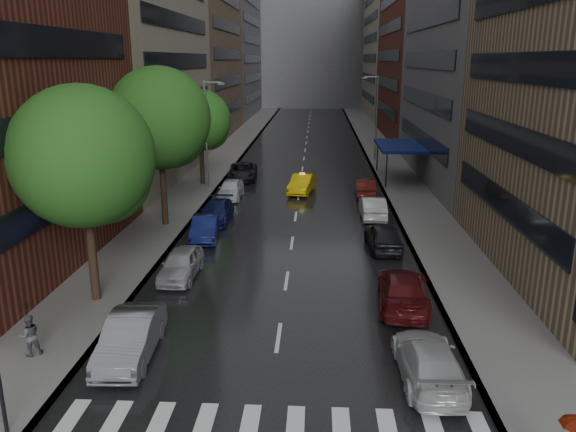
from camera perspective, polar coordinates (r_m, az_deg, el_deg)
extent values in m
plane|color=gray|center=(19.63, -1.81, -17.70)|extent=(220.00, 220.00, 0.00)
cube|color=black|center=(67.21, 1.71, 6.44)|extent=(14.00, 140.00, 0.01)
cube|color=gray|center=(67.99, -5.94, 6.53)|extent=(4.00, 140.00, 0.15)
cube|color=gray|center=(67.61, 9.41, 6.35)|extent=(4.00, 140.00, 0.15)
cube|color=silver|center=(19.45, -21.68, -19.24)|extent=(0.55, 2.80, 0.01)
cube|color=silver|center=(18.95, -17.59, -19.83)|extent=(0.55, 2.80, 0.01)
cube|color=silver|center=(18.55, -13.26, -20.35)|extent=(0.55, 2.80, 0.01)
cube|color=silver|center=(18.24, -8.74, -20.78)|extent=(0.55, 2.80, 0.01)
cube|color=silver|center=(18.04, -4.07, -21.09)|extent=(0.55, 2.80, 0.01)
cube|color=#937A5B|center=(81.99, -8.93, 15.65)|extent=(8.00, 28.00, 22.00)
cube|color=slate|center=(111.84, -5.84, 19.82)|extent=(8.00, 32.00, 38.00)
cube|color=slate|center=(54.07, 18.24, 16.22)|extent=(8.00, 28.00, 24.00)
cube|color=maroon|center=(81.78, 13.35, 20.35)|extent=(8.00, 28.00, 36.00)
cube|color=gray|center=(111.20, 10.44, 17.10)|extent=(8.00, 32.00, 28.00)
cube|color=slate|center=(134.43, 2.47, 17.90)|extent=(40.00, 14.00, 32.00)
cylinder|color=#382619|center=(26.66, -19.34, -2.91)|extent=(0.40, 0.40, 5.41)
sphere|color=#1E5116|center=(25.72, -20.15, 5.69)|extent=(6.18, 6.18, 6.18)
cylinder|color=#382619|center=(37.72, -12.55, 3.17)|extent=(0.40, 0.40, 5.72)
sphere|color=#1E5116|center=(37.06, -12.95, 9.66)|extent=(6.54, 6.54, 6.54)
cylinder|color=#382619|center=(49.79, -8.75, 5.68)|extent=(0.40, 0.40, 4.59)
sphere|color=#1E5116|center=(49.32, -8.92, 9.62)|extent=(5.25, 5.25, 5.25)
imported|color=#DDBA0B|center=(46.77, 1.44, 3.30)|extent=(2.42, 4.88, 1.54)
imported|color=slate|center=(22.16, -15.69, -11.76)|extent=(1.94, 4.96, 1.61)
imported|color=#A4A3A8|center=(29.15, -10.83, -4.81)|extent=(1.84, 4.32, 1.46)
imported|color=#10184D|center=(35.02, -8.42, -1.20)|extent=(1.96, 4.54, 1.45)
imported|color=#0F1546|center=(38.77, -7.30, 0.46)|extent=(1.98, 4.84, 1.40)
imported|color=silver|center=(45.14, -5.83, 2.75)|extent=(1.80, 4.42, 1.50)
imported|color=black|center=(52.08, -4.65, 4.53)|extent=(2.88, 5.65, 1.53)
imported|color=#BABABA|center=(20.61, 14.08, -14.08)|extent=(2.13, 5.05, 1.45)
imported|color=#4D0F11|center=(25.94, 11.61, -7.34)|extent=(2.72, 5.65, 1.59)
imported|color=black|center=(33.30, 9.67, -2.03)|extent=(2.05, 4.70, 1.58)
imported|color=silver|center=(39.75, 8.59, 0.89)|extent=(1.65, 4.66, 1.53)
imported|color=#571811|center=(46.20, 7.83, 2.93)|extent=(1.59, 4.36, 1.43)
imported|color=#4C4C51|center=(23.22, -24.78, -10.95)|extent=(0.99, 0.96, 1.61)
imported|color=black|center=(22.88, -25.02, -9.05)|extent=(0.96, 0.98, 0.88)
imported|color=#98250B|center=(16.77, 27.23, -18.71)|extent=(0.82, 0.82, 0.72)
cylinder|color=black|center=(18.80, -27.24, -15.00)|extent=(0.12, 0.12, 3.20)
cylinder|color=gray|center=(47.63, -8.32, 8.11)|extent=(0.18, 0.18, 9.00)
cube|color=gray|center=(47.02, -6.81, 13.21)|extent=(0.50, 0.22, 0.16)
cylinder|color=gray|center=(61.96, 8.98, 9.81)|extent=(0.18, 0.18, 9.00)
cube|color=gray|center=(61.56, 7.82, 13.74)|extent=(0.50, 0.22, 0.16)
cube|color=navy|center=(52.44, 11.31, 7.00)|extent=(4.00, 8.00, 0.25)
cylinder|color=black|center=(48.76, 9.97, 4.64)|extent=(0.12, 0.12, 3.00)
cylinder|color=black|center=(56.20, 9.07, 6.13)|extent=(0.12, 0.12, 3.00)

